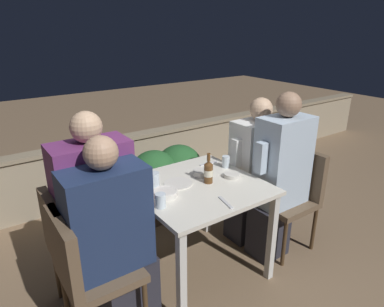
# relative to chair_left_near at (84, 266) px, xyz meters

# --- Properties ---
(ground_plane) EXTENTS (16.00, 16.00, 0.00)m
(ground_plane) POSITION_rel_chair_left_near_xyz_m (0.89, 0.12, -0.52)
(ground_plane) COLOR #7A6047
(parapet_wall) EXTENTS (9.00, 0.18, 0.67)m
(parapet_wall) POSITION_rel_chair_left_near_xyz_m (0.89, 1.71, -0.19)
(parapet_wall) COLOR gray
(parapet_wall) RESTS_ON ground_plane
(dining_table) EXTENTS (0.90, 0.88, 0.74)m
(dining_table) POSITION_rel_chair_left_near_xyz_m (0.89, 0.12, 0.12)
(dining_table) COLOR silver
(dining_table) RESTS_ON ground_plane
(planter_hedge) EXTENTS (1.04, 0.47, 0.70)m
(planter_hedge) POSITION_rel_chair_left_near_xyz_m (1.02, 1.01, -0.14)
(planter_hedge) COLOR brown
(planter_hedge) RESTS_ON ground_plane
(chair_left_near) EXTENTS (0.44, 0.43, 0.86)m
(chair_left_near) POSITION_rel_chair_left_near_xyz_m (0.00, 0.00, 0.00)
(chair_left_near) COLOR brown
(chair_left_near) RESTS_ON ground_plane
(person_navy_jumper) EXTENTS (0.52, 0.26, 1.28)m
(person_navy_jumper) POSITION_rel_chair_left_near_xyz_m (0.20, 0.00, 0.11)
(person_navy_jumper) COLOR #282833
(person_navy_jumper) RESTS_ON ground_plane
(chair_left_far) EXTENTS (0.44, 0.43, 0.86)m
(chair_left_far) POSITION_rel_chair_left_near_xyz_m (0.02, 0.26, 0.00)
(chair_left_far) COLOR brown
(chair_left_far) RESTS_ON ground_plane
(person_purple_stripe) EXTENTS (0.52, 0.26, 1.36)m
(person_purple_stripe) POSITION_rel_chair_left_near_xyz_m (0.21, 0.26, 0.15)
(person_purple_stripe) COLOR #282833
(person_purple_stripe) RESTS_ON ground_plane
(chair_right_near) EXTENTS (0.44, 0.43, 0.86)m
(chair_right_near) POSITION_rel_chair_left_near_xyz_m (1.77, -0.05, 0.00)
(chair_right_near) COLOR brown
(chair_right_near) RESTS_ON ground_plane
(person_blue_shirt) EXTENTS (0.49, 0.26, 1.37)m
(person_blue_shirt) POSITION_rel_chair_left_near_xyz_m (1.57, -0.05, 0.16)
(person_blue_shirt) COLOR #282833
(person_blue_shirt) RESTS_ON ground_plane
(chair_right_far) EXTENTS (0.44, 0.43, 0.86)m
(chair_right_far) POSITION_rel_chair_left_near_xyz_m (1.79, 0.25, 0.00)
(chair_right_far) COLOR brown
(chair_right_far) RESTS_ON ground_plane
(person_white_polo) EXTENTS (0.51, 0.26, 1.27)m
(person_white_polo) POSITION_rel_chair_left_near_xyz_m (1.59, 0.25, 0.11)
(person_white_polo) COLOR #282833
(person_white_polo) RESTS_ON ground_plane
(beer_bottle) EXTENTS (0.07, 0.07, 0.23)m
(beer_bottle) POSITION_rel_chair_left_near_xyz_m (0.98, 0.11, 0.31)
(beer_bottle) COLOR brown
(beer_bottle) RESTS_ON dining_table
(plate_0) EXTENTS (0.21, 0.21, 0.01)m
(plate_0) POSITION_rel_chair_left_near_xyz_m (0.79, 0.21, 0.22)
(plate_0) COLOR silver
(plate_0) RESTS_ON dining_table
(bowl_0) EXTENTS (0.17, 0.17, 0.04)m
(bowl_0) POSITION_rel_chair_left_near_xyz_m (0.61, 0.11, 0.24)
(bowl_0) COLOR silver
(bowl_0) RESTS_ON dining_table
(bowl_1) EXTENTS (0.12, 0.12, 0.03)m
(bowl_1) POSITION_rel_chair_left_near_xyz_m (1.18, 0.08, 0.24)
(bowl_1) COLOR beige
(bowl_1) RESTS_ON dining_table
(bowl_2) EXTENTS (0.13, 0.13, 0.04)m
(bowl_2) POSITION_rel_chair_left_near_xyz_m (1.01, 0.24, 0.24)
(bowl_2) COLOR beige
(bowl_2) RESTS_ON dining_table
(glass_cup_0) EXTENTS (0.07, 0.07, 0.09)m
(glass_cup_0) POSITION_rel_chair_left_near_xyz_m (0.51, -0.01, 0.27)
(glass_cup_0) COLOR silver
(glass_cup_0) RESTS_ON dining_table
(glass_cup_1) EXTENTS (0.07, 0.07, 0.08)m
(glass_cup_1) POSITION_rel_chair_left_near_xyz_m (0.51, 0.22, 0.26)
(glass_cup_1) COLOR silver
(glass_cup_1) RESTS_ON dining_table
(glass_cup_2) EXTENTS (0.06, 0.06, 0.08)m
(glass_cup_2) POSITION_rel_chair_left_near_xyz_m (0.63, 0.41, 0.26)
(glass_cup_2) COLOR silver
(glass_cup_2) RESTS_ON dining_table
(glass_cup_3) EXTENTS (0.06, 0.06, 0.09)m
(glass_cup_3) POSITION_rel_chair_left_near_xyz_m (1.27, 0.25, 0.27)
(glass_cup_3) COLOR silver
(glass_cup_3) RESTS_ON dining_table
(glass_cup_4) EXTENTS (0.08, 0.08, 0.10)m
(glass_cup_4) POSITION_rel_chair_left_near_xyz_m (0.63, 0.28, 0.27)
(glass_cup_4) COLOR silver
(glass_cup_4) RESTS_ON dining_table
(fork_0) EXTENTS (0.06, 0.17, 0.01)m
(fork_0) POSITION_rel_chair_left_near_xyz_m (0.88, -0.20, 0.22)
(fork_0) COLOR silver
(fork_0) RESTS_ON dining_table
(fork_1) EXTENTS (0.17, 0.03, 0.01)m
(fork_1) POSITION_rel_chair_left_near_xyz_m (1.20, 0.39, 0.22)
(fork_1) COLOR silver
(fork_1) RESTS_ON dining_table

